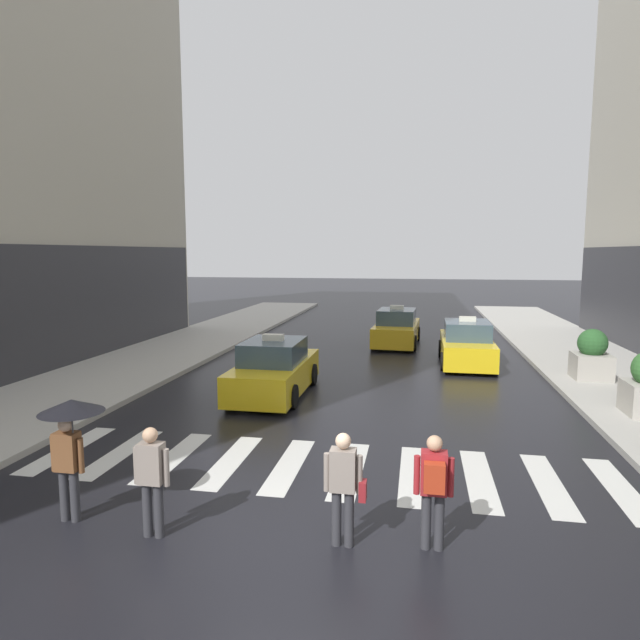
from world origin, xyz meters
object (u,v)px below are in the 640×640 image
(taxi_third, at_px, (397,329))
(taxi_lead, at_px, (274,370))
(taxi_second, at_px, (466,345))
(pedestrian_with_handbag, at_px, (344,483))
(pedestrian_with_backpack, at_px, (434,484))
(pedestrian_plain_coat, at_px, (152,475))
(planter_mid_block, at_px, (592,356))
(pedestrian_with_umbrella, at_px, (70,427))

(taxi_third, bearing_deg, taxi_lead, -108.77)
(taxi_second, xyz_separation_m, pedestrian_with_handbag, (-2.78, -13.29, 0.21))
(pedestrian_with_backpack, relative_size, pedestrian_plain_coat, 1.00)
(planter_mid_block, bearing_deg, pedestrian_with_handbag, -120.47)
(planter_mid_block, bearing_deg, pedestrian_with_backpack, -115.62)
(pedestrian_with_backpack, relative_size, planter_mid_block, 1.03)
(pedestrian_with_backpack, bearing_deg, taxi_second, 83.33)
(taxi_second, height_order, planter_mid_block, taxi_second)
(taxi_second, distance_m, pedestrian_with_handbag, 13.58)
(taxi_second, bearing_deg, planter_mid_block, -32.90)
(pedestrian_with_handbag, xyz_separation_m, planter_mid_block, (6.43, 10.93, -0.06))
(pedestrian_with_handbag, bearing_deg, taxi_lead, 111.82)
(taxi_lead, bearing_deg, taxi_third, 71.23)
(taxi_second, height_order, pedestrian_with_umbrella, pedestrian_with_umbrella)
(pedestrian_with_backpack, distance_m, planter_mid_block, 12.01)
(taxi_lead, height_order, pedestrian_with_umbrella, pedestrian_with_umbrella)
(taxi_lead, distance_m, pedestrian_with_umbrella, 7.97)
(taxi_second, distance_m, taxi_third, 4.72)
(pedestrian_with_umbrella, height_order, planter_mid_block, pedestrian_with_umbrella)
(planter_mid_block, bearing_deg, pedestrian_with_umbrella, -134.06)
(taxi_second, xyz_separation_m, pedestrian_with_umbrella, (-6.97, -13.34, 0.79))
(pedestrian_with_handbag, distance_m, pedestrian_plain_coat, 2.79)
(taxi_lead, distance_m, pedestrian_with_handbag, 8.41)
(taxi_second, xyz_separation_m, planter_mid_block, (3.65, -2.36, 0.15))
(pedestrian_with_handbag, relative_size, planter_mid_block, 1.03)
(pedestrian_with_umbrella, bearing_deg, taxi_lead, 82.24)
(taxi_third, relative_size, pedestrian_plain_coat, 2.80)
(pedestrian_with_backpack, bearing_deg, taxi_lead, 119.49)
(taxi_third, xyz_separation_m, pedestrian_plain_coat, (-2.82, -17.39, 0.21))
(pedestrian_with_backpack, bearing_deg, pedestrian_plain_coat, -174.99)
(taxi_lead, bearing_deg, pedestrian_with_umbrella, -97.76)
(taxi_second, relative_size, pedestrian_with_backpack, 2.76)
(pedestrian_with_handbag, bearing_deg, pedestrian_with_backpack, 4.49)
(pedestrian_with_backpack, relative_size, pedestrian_with_handbag, 1.00)
(taxi_third, bearing_deg, planter_mid_block, -44.21)
(taxi_second, distance_m, pedestrian_with_backpack, 13.28)
(taxi_second, bearing_deg, pedestrian_with_handbag, -101.80)
(pedestrian_with_backpack, height_order, planter_mid_block, planter_mid_block)
(pedestrian_with_backpack, xyz_separation_m, pedestrian_with_handbag, (-1.23, -0.10, -0.04))
(taxi_lead, xyz_separation_m, planter_mid_block, (9.55, 3.12, 0.15))
(taxi_lead, xyz_separation_m, pedestrian_plain_coat, (0.35, -8.06, 0.21))
(taxi_lead, distance_m, pedestrian_plain_coat, 8.07)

